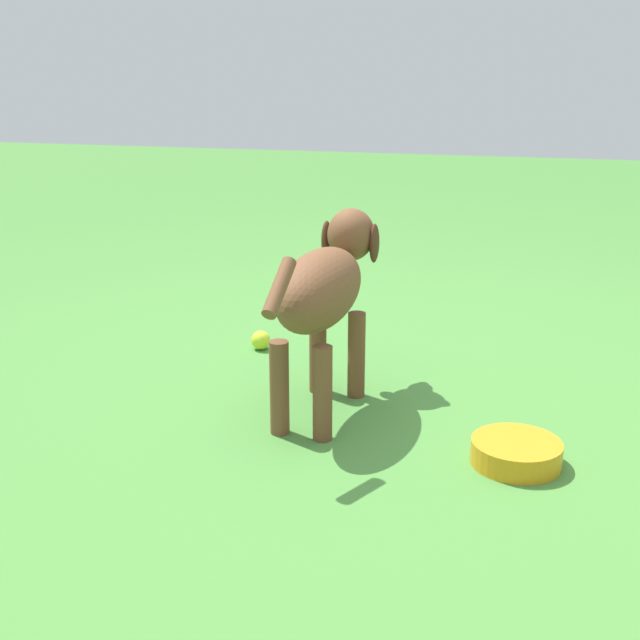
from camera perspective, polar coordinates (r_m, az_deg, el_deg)
ground at (r=2.37m, az=5.02°, el=-5.84°), size 14.00×14.00×0.00m
dog at (r=2.22m, az=0.38°, el=2.25°), size 0.79×0.20×0.53m
tennis_ball_1 at (r=2.80m, az=-4.16°, el=-1.41°), size 0.07×0.07×0.07m
water_bowl at (r=2.06m, az=13.57°, el=-9.01°), size 0.22×0.22×0.06m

